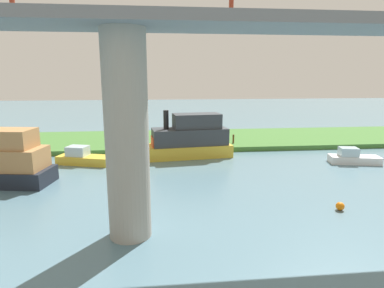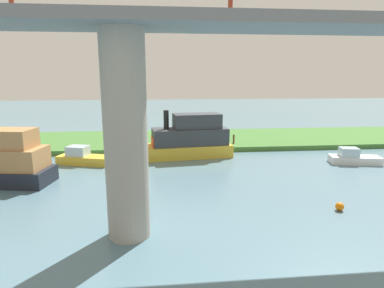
{
  "view_description": "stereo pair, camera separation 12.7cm",
  "coord_description": "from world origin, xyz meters",
  "px_view_note": "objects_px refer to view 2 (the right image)",
  "views": [
    {
      "loc": [
        2.03,
        32.84,
        7.85
      ],
      "look_at": [
        -0.89,
        5.0,
        2.0
      ],
      "focal_mm": 30.37,
      "sensor_mm": 36.0,
      "label": 1
    },
    {
      "loc": [
        1.9,
        32.85,
        7.85
      ],
      "look_at": [
        -0.89,
        5.0,
        2.0
      ],
      "focal_mm": 30.37,
      "sensor_mm": 36.0,
      "label": 2
    }
  ],
  "objects_px": {
    "mooring_post": "(234,139)",
    "skiff_small": "(83,158)",
    "person_on_bank": "(212,137)",
    "pontoon_yellow": "(188,139)",
    "bridge_pylon": "(126,138)",
    "riverboat_paddlewheel": "(353,158)",
    "marker_buoy": "(340,206)"
  },
  "relations": [
    {
      "from": "riverboat_paddlewheel",
      "to": "marker_buoy",
      "type": "distance_m",
      "value": 12.27
    },
    {
      "from": "pontoon_yellow",
      "to": "marker_buoy",
      "type": "xyz_separation_m",
      "value": [
        -7.82,
        14.18,
        -1.48
      ]
    },
    {
      "from": "bridge_pylon",
      "to": "mooring_post",
      "type": "height_order",
      "value": "bridge_pylon"
    },
    {
      "from": "skiff_small",
      "to": "riverboat_paddlewheel",
      "type": "xyz_separation_m",
      "value": [
        -24.62,
        2.33,
        -0.06
      ]
    },
    {
      "from": "person_on_bank",
      "to": "riverboat_paddlewheel",
      "type": "bearing_deg",
      "value": 146.46
    },
    {
      "from": "person_on_bank",
      "to": "pontoon_yellow",
      "type": "bearing_deg",
      "value": 50.43
    },
    {
      "from": "riverboat_paddlewheel",
      "to": "skiff_small",
      "type": "bearing_deg",
      "value": -5.4
    },
    {
      "from": "mooring_post",
      "to": "skiff_small",
      "type": "distance_m",
      "value": 16.08
    },
    {
      "from": "person_on_bank",
      "to": "marker_buoy",
      "type": "height_order",
      "value": "person_on_bank"
    },
    {
      "from": "pontoon_yellow",
      "to": "skiff_small",
      "type": "bearing_deg",
      "value": 10.49
    },
    {
      "from": "mooring_post",
      "to": "skiff_small",
      "type": "xyz_separation_m",
      "value": [
        15.18,
        5.29,
        -0.42
      ]
    },
    {
      "from": "riverboat_paddlewheel",
      "to": "marker_buoy",
      "type": "bearing_deg",
      "value": 55.0
    },
    {
      "from": "bridge_pylon",
      "to": "skiff_small",
      "type": "relative_size",
      "value": 1.92
    },
    {
      "from": "person_on_bank",
      "to": "pontoon_yellow",
      "type": "height_order",
      "value": "pontoon_yellow"
    },
    {
      "from": "skiff_small",
      "to": "riverboat_paddlewheel",
      "type": "distance_m",
      "value": 24.73
    },
    {
      "from": "marker_buoy",
      "to": "pontoon_yellow",
      "type": "bearing_deg",
      "value": -61.14
    },
    {
      "from": "person_on_bank",
      "to": "skiff_small",
      "type": "distance_m",
      "value": 13.96
    },
    {
      "from": "person_on_bank",
      "to": "mooring_post",
      "type": "height_order",
      "value": "person_on_bank"
    },
    {
      "from": "skiff_small",
      "to": "marker_buoy",
      "type": "relative_size",
      "value": 10.41
    },
    {
      "from": "person_on_bank",
      "to": "skiff_small",
      "type": "height_order",
      "value": "person_on_bank"
    },
    {
      "from": "riverboat_paddlewheel",
      "to": "bridge_pylon",
      "type": "bearing_deg",
      "value": 31.74
    },
    {
      "from": "person_on_bank",
      "to": "skiff_small",
      "type": "bearing_deg",
      "value": 23.22
    },
    {
      "from": "skiff_small",
      "to": "bridge_pylon",
      "type": "bearing_deg",
      "value": 110.78
    },
    {
      "from": "mooring_post",
      "to": "pontoon_yellow",
      "type": "bearing_deg",
      "value": 32.73
    },
    {
      "from": "skiff_small",
      "to": "riverboat_paddlewheel",
      "type": "bearing_deg",
      "value": 174.6
    },
    {
      "from": "skiff_small",
      "to": "marker_buoy",
      "type": "xyz_separation_m",
      "value": [
        -17.59,
        12.38,
        -0.33
      ]
    },
    {
      "from": "bridge_pylon",
      "to": "riverboat_paddlewheel",
      "type": "xyz_separation_m",
      "value": [
        -19.23,
        -11.89,
        -4.47
      ]
    },
    {
      "from": "mooring_post",
      "to": "marker_buoy",
      "type": "distance_m",
      "value": 17.84
    },
    {
      "from": "skiff_small",
      "to": "marker_buoy",
      "type": "height_order",
      "value": "skiff_small"
    },
    {
      "from": "bridge_pylon",
      "to": "mooring_post",
      "type": "xyz_separation_m",
      "value": [
        -9.78,
        -19.51,
        -4.0
      ]
    },
    {
      "from": "pontoon_yellow",
      "to": "marker_buoy",
      "type": "distance_m",
      "value": 16.26
    },
    {
      "from": "mooring_post",
      "to": "pontoon_yellow",
      "type": "distance_m",
      "value": 6.47
    }
  ]
}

